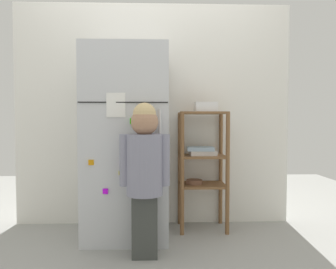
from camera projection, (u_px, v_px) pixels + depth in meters
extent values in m
plane|color=#999993|center=(153.00, 236.00, 2.62)|extent=(6.00, 6.00, 0.00)
cube|color=silver|center=(153.00, 115.00, 2.93)|extent=(2.60, 0.03, 2.09)
cube|color=silver|center=(127.00, 143.00, 2.61)|extent=(0.68, 0.61, 1.59)
cube|color=black|center=(123.00, 102.00, 2.29)|extent=(0.67, 0.01, 0.01)
cylinder|color=silver|center=(160.00, 135.00, 2.28)|extent=(0.02, 0.02, 0.39)
cube|color=white|center=(116.00, 105.00, 2.29)|extent=(0.14, 0.01, 0.18)
cube|color=#BB0BE6|center=(105.00, 191.00, 2.31)|extent=(0.04, 0.02, 0.04)
cube|color=#35D90C|center=(133.00, 121.00, 2.29)|extent=(0.04, 0.02, 0.04)
cube|color=gold|center=(121.00, 173.00, 2.30)|extent=(0.03, 0.02, 0.03)
cube|color=orange|center=(91.00, 162.00, 2.29)|extent=(0.04, 0.02, 0.04)
cube|color=purple|center=(122.00, 164.00, 2.30)|extent=(0.04, 0.01, 0.04)
cube|color=#3E413E|center=(145.00, 226.00, 2.20)|extent=(0.18, 0.11, 0.45)
cylinder|color=gray|center=(145.00, 165.00, 2.18)|extent=(0.26, 0.26, 0.43)
sphere|color=gray|center=(145.00, 135.00, 2.25)|extent=(0.11, 0.11, 0.11)
sphere|color=#A87A5B|center=(145.00, 122.00, 2.17)|extent=(0.19, 0.19, 0.19)
sphere|color=tan|center=(145.00, 114.00, 2.17)|extent=(0.17, 0.17, 0.17)
cylinder|color=gray|center=(125.00, 160.00, 2.17)|extent=(0.07, 0.07, 0.37)
cylinder|color=gray|center=(165.00, 160.00, 2.18)|extent=(0.07, 0.07, 0.37)
cylinder|color=brown|center=(182.00, 174.00, 2.62)|extent=(0.04, 0.04, 1.06)
cylinder|color=brown|center=(228.00, 173.00, 2.64)|extent=(0.04, 0.04, 1.06)
cylinder|color=brown|center=(180.00, 168.00, 2.92)|extent=(0.04, 0.04, 1.06)
cylinder|color=brown|center=(221.00, 168.00, 2.93)|extent=(0.04, 0.04, 1.06)
cube|color=brown|center=(203.00, 113.00, 2.76)|extent=(0.41, 0.31, 0.02)
cube|color=brown|center=(202.00, 156.00, 2.77)|extent=(0.41, 0.31, 0.02)
cube|color=brown|center=(202.00, 185.00, 2.78)|extent=(0.41, 0.31, 0.02)
cube|color=white|center=(203.00, 153.00, 2.78)|extent=(0.24, 0.19, 0.04)
cube|color=#99B2C6|center=(200.00, 149.00, 2.77)|extent=(0.24, 0.19, 0.03)
cylinder|color=brown|center=(194.00, 182.00, 2.78)|extent=(0.15, 0.15, 0.04)
cube|color=white|center=(206.00, 112.00, 2.74)|extent=(0.19, 0.18, 0.01)
cube|color=white|center=(207.00, 107.00, 2.65)|extent=(0.19, 0.01, 0.08)
cube|color=white|center=(204.00, 108.00, 2.82)|extent=(0.19, 0.01, 0.08)
cube|color=white|center=(195.00, 107.00, 2.73)|extent=(0.01, 0.18, 0.08)
cube|color=white|center=(216.00, 107.00, 2.74)|extent=(0.01, 0.18, 0.08)
sphere|color=#A12C0D|center=(205.00, 107.00, 2.76)|extent=(0.08, 0.08, 0.08)
sphere|color=#B23B16|center=(203.00, 107.00, 2.72)|extent=(0.07, 0.07, 0.07)
sphere|color=orange|center=(208.00, 107.00, 2.74)|extent=(0.07, 0.07, 0.07)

